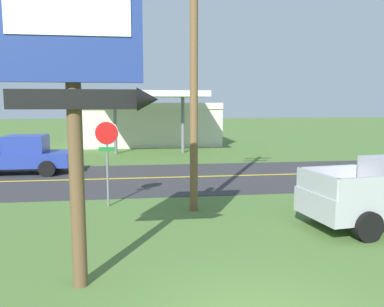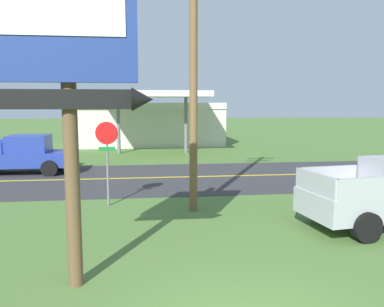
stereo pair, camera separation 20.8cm
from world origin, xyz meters
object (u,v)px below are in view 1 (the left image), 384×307
motel_sign (74,54)px  stop_sign (107,148)px  pickup_blue_on_road (19,155)px  utility_pole (194,51)px  gas_station (147,122)px

motel_sign → stop_sign: (0.04, 6.15, -2.40)m
pickup_blue_on_road → motel_sign: bearing=-69.7°
utility_pole → gas_station: 21.40m
stop_sign → utility_pole: bearing=-17.9°
stop_sign → gas_station: size_ratio=0.25×
stop_sign → pickup_blue_on_road: 8.58m
motel_sign → utility_pole: bearing=60.9°
stop_sign → utility_pole: (2.87, -0.93, 3.17)m
motel_sign → gas_station: bearing=85.8°
motel_sign → utility_pole: 6.03m
stop_sign → pickup_blue_on_road: stop_sign is taller
motel_sign → pickup_blue_on_road: motel_sign is taller
stop_sign → utility_pole: 4.37m
utility_pole → gas_station: (-0.99, 21.13, -3.25)m
pickup_blue_on_road → stop_sign: bearing=-54.9°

